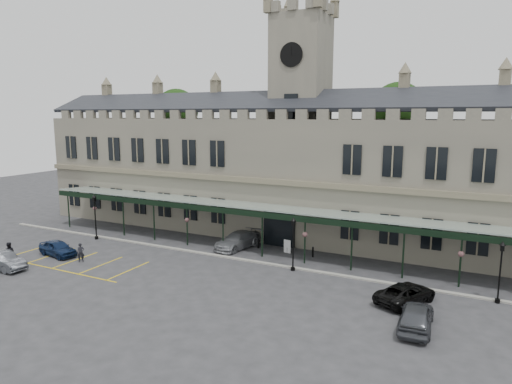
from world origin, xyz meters
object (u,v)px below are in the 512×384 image
at_px(station_building, 299,173).
at_px(person_a, 81,253).
at_px(lamp_post_right, 501,267).
at_px(car_left_a, 58,248).
at_px(clock_tower, 301,108).
at_px(car_right_a, 416,316).
at_px(person_b, 9,253).
at_px(car_left_b, 3,261).
at_px(traffic_cone, 378,296).
at_px(car_taxi, 238,240).
at_px(lamp_post_mid, 293,239).
at_px(lamp_post_left, 95,213).
at_px(sign_board, 287,247).
at_px(car_van, 406,293).

xyz_separation_m(station_building, person_a, (-13.20, -16.98, -5.65)).
bearing_deg(lamp_post_right, car_left_a, -170.26).
xyz_separation_m(clock_tower, car_right_a, (14.12, -17.17, -12.33)).
bearing_deg(person_b, car_left_b, 85.84).
height_order(lamp_post_right, traffic_cone, lamp_post_right).
relative_size(car_taxi, car_right_a, 1.15).
distance_m(lamp_post_mid, car_right_a, 12.15).
bearing_deg(traffic_cone, lamp_post_left, 174.33).
relative_size(car_left_a, person_a, 2.50).
relative_size(sign_board, car_taxi, 0.23).
bearing_deg(car_taxi, traffic_cone, -13.14).
relative_size(station_building, lamp_post_mid, 13.63).
bearing_deg(car_right_a, lamp_post_left, -13.56).
distance_m(lamp_post_right, car_taxi, 21.99).
relative_size(clock_tower, sign_board, 20.45).
bearing_deg(person_b, person_a, 169.52).
height_order(station_building, person_a, station_building).
xyz_separation_m(lamp_post_right, car_van, (-5.52, -2.76, -1.87)).
bearing_deg(car_right_a, lamp_post_right, -127.09).
xyz_separation_m(traffic_cone, car_left_b, (-28.65, -7.29, 0.38)).
distance_m(traffic_cone, sign_board, 12.15).
height_order(car_left_b, car_taxi, car_taxi).
bearing_deg(lamp_post_left, car_right_a, -10.76).
height_order(lamp_post_left, car_van, lamp_post_left).
height_order(car_right_a, person_b, person_b).
relative_size(car_van, person_a, 2.90).
xyz_separation_m(lamp_post_right, car_left_b, (-35.85, -10.54, -1.80)).
bearing_deg(car_left_b, traffic_cone, -74.04).
relative_size(clock_tower, car_left_a, 6.08).
height_order(car_left_a, person_a, person_a).
xyz_separation_m(car_right_a, person_b, (-32.42, -2.89, 0.14)).
bearing_deg(car_left_a, lamp_post_mid, -65.27).
bearing_deg(car_van, clock_tower, -20.50).
bearing_deg(lamp_post_left, person_a, -53.99).
bearing_deg(traffic_cone, lamp_post_right, 24.31).
distance_m(sign_board, car_taxi, 4.79).
bearing_deg(traffic_cone, person_a, -172.92).
bearing_deg(sign_board, clock_tower, 111.69).
bearing_deg(sign_board, car_van, -21.88).
relative_size(lamp_post_mid, car_left_a, 1.08).
distance_m(sign_board, car_left_b, 23.87).
bearing_deg(lamp_post_mid, person_b, -157.66).
bearing_deg(lamp_post_mid, traffic_cone, -22.26).
height_order(station_building, car_van, station_building).
height_order(station_building, clock_tower, clock_tower).
bearing_deg(car_left_b, lamp_post_right, -71.93).
xyz_separation_m(car_van, person_b, (-31.27, -6.54, 0.26)).
bearing_deg(station_building, sign_board, -76.93).
height_order(lamp_post_right, car_right_a, lamp_post_right).
height_order(clock_tower, person_b, clock_tower).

